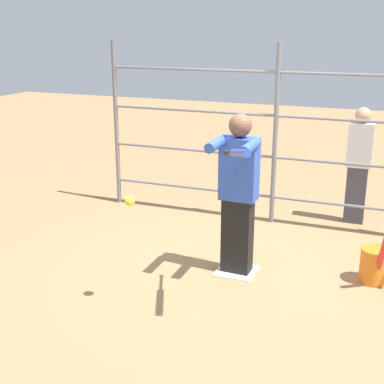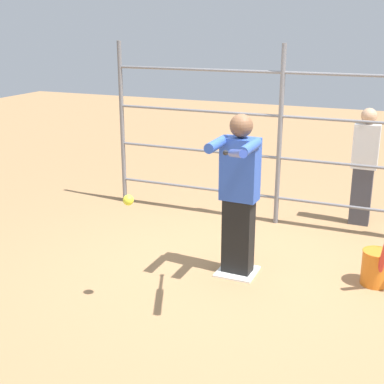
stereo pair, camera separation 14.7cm
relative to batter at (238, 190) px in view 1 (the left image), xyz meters
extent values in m
plane|color=#9E754C|center=(0.00, -0.02, -0.91)|extent=(24.00, 24.00, 0.00)
cube|color=white|center=(0.00, -0.02, -0.90)|extent=(0.40, 0.40, 0.02)
cylinder|color=slate|center=(0.00, -1.62, 0.24)|extent=(0.06, 0.06, 2.29)
cylinder|color=slate|center=(2.27, -1.62, 0.24)|extent=(0.06, 0.06, 2.29)
cylinder|color=slate|center=(0.00, -1.62, -0.56)|extent=(4.54, 0.04, 0.04)
cylinder|color=slate|center=(0.00, -1.62, -0.03)|extent=(4.54, 0.04, 0.04)
cylinder|color=slate|center=(0.00, -1.62, 0.50)|extent=(4.54, 0.04, 0.04)
cylinder|color=slate|center=(0.00, -1.62, 1.03)|extent=(4.54, 0.04, 0.04)
cube|color=black|center=(0.00, -0.02, -0.50)|extent=(0.31, 0.20, 0.81)
cube|color=#2D51B7|center=(0.00, -0.02, 0.22)|extent=(0.38, 0.23, 0.63)
sphere|color=brown|center=(0.00, -0.02, 0.66)|extent=(0.23, 0.23, 0.23)
cylinder|color=#2D51B7|center=(-0.17, 0.21, 0.51)|extent=(0.10, 0.45, 0.10)
cylinder|color=#2D51B7|center=(0.17, 0.20, 0.51)|extent=(0.10, 0.45, 0.10)
sphere|color=black|center=(0.00, 0.43, 0.49)|extent=(0.05, 0.05, 0.05)
cylinder|color=black|center=(-0.08, 0.58, 0.52)|extent=(0.19, 0.31, 0.10)
cylinder|color=#334CB2|center=(-0.28, 0.95, 0.62)|extent=(0.30, 0.49, 0.18)
sphere|color=yellow|center=(0.69, 1.02, 0.13)|extent=(0.10, 0.10, 0.10)
cylinder|color=orange|center=(-1.36, -0.30, -0.73)|extent=(0.28, 0.28, 0.36)
torus|color=orange|center=(-1.36, -0.30, -0.55)|extent=(0.29, 0.29, 0.01)
cylinder|color=red|center=(-1.42, -0.14, -0.51)|extent=(0.17, 0.30, 0.74)
cube|color=#3F3F47|center=(-1.01, -2.01, -0.53)|extent=(0.25, 0.16, 0.75)
cube|color=silver|center=(-1.01, -2.01, 0.13)|extent=(0.31, 0.17, 0.56)
sphere|color=tan|center=(-1.01, -2.01, 0.51)|extent=(0.19, 0.19, 0.19)
camera|label=1|loc=(-1.42, 4.94, 1.61)|focal=50.00mm
camera|label=2|loc=(-1.56, 4.88, 1.61)|focal=50.00mm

